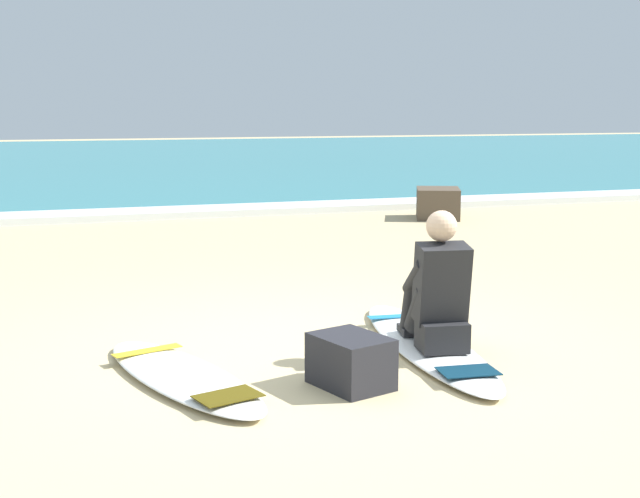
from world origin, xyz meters
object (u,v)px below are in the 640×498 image
object	(u,v)px
surfer_seated	(438,294)
beach_bag	(351,361)
shoreline_rock	(438,203)
surfboard_spare_near	(182,376)
surfboard_main	(427,344)

from	to	relation	value
surfer_seated	beach_bag	distance (m)	0.94
surfer_seated	beach_bag	bearing A→B (deg)	-151.27
shoreline_rock	surfboard_spare_near	bearing A→B (deg)	-126.71
shoreline_rock	beach_bag	bearing A→B (deg)	-119.37
surfboard_spare_near	surfer_seated	bearing A→B (deg)	0.30
shoreline_rock	surfboard_main	bearing A→B (deg)	-116.23
shoreline_rock	beach_bag	size ratio (longest dim) A/B	1.64
surfboard_spare_near	shoreline_rock	size ratio (longest dim) A/B	2.47
surfboard_main	surfer_seated	bearing A→B (deg)	-93.24
surfboard_main	surfboard_spare_near	distance (m)	1.79
surfboard_main	surfboard_spare_near	size ratio (longest dim) A/B	1.26
surfboard_main	beach_bag	distance (m)	1.01
surfer_seated	surfboard_spare_near	distance (m)	1.81
surfer_seated	surfboard_main	bearing A→B (deg)	86.76
surfer_seated	shoreline_rock	distance (m)	7.37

